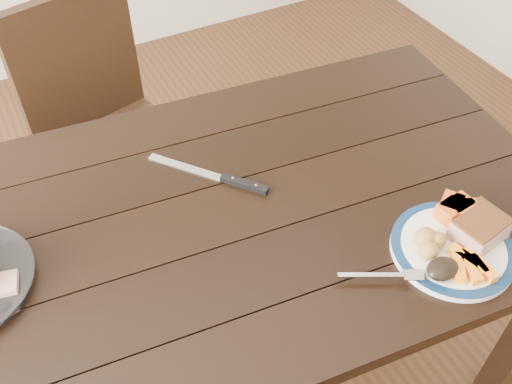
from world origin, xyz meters
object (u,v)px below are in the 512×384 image
dining_table (223,239)px  fork (388,276)px  carving_knife (229,180)px  chair_far (105,122)px  dinner_plate (452,249)px  pork_slice (479,230)px

dining_table → fork: (0.22, -0.33, 0.11)m
carving_knife → chair_far: bearing=154.5°
dinner_plate → pork_slice: size_ratio=2.46×
carving_knife → pork_slice: bearing=4.3°
dining_table → carving_knife: size_ratio=6.37×
chair_far → dining_table: bearing=82.2°
carving_knife → dining_table: bearing=-75.1°
dining_table → carving_knife: 0.14m
chair_far → fork: bearing=91.7°
dinner_plate → fork: 0.17m
chair_far → dinner_plate: bearing=99.6°
chair_far → carving_knife: size_ratio=3.52×
pork_slice → fork: (-0.23, 0.01, -0.02)m
fork → carving_knife: bearing=138.9°
pork_slice → dining_table: bearing=143.3°
carving_knife → fork: bearing=-17.4°
dining_table → chair_far: bearing=96.7°
dinner_plate → chair_far: bearing=114.1°
dining_table → chair_far: size_ratio=1.81×
dinner_plate → pork_slice: pork_slice is taller
dining_table → pork_slice: bearing=-36.7°
chair_far → dinner_plate: chair_far is taller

